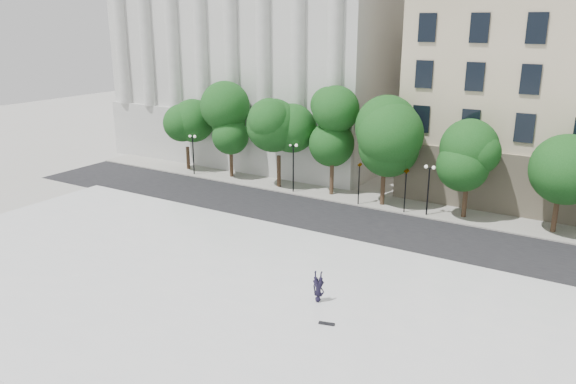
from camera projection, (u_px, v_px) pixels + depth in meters
The scene contains 11 objects.
ground at pixel (172, 320), 28.90m from camera, with size 160.00×160.00×0.00m, color #ADABA4.
plaza at pixel (209, 293), 31.29m from camera, with size 44.00×22.00×0.45m, color silver.
street at pixel (332, 219), 43.61m from camera, with size 60.00×8.00×0.02m, color black.
far_sidewalk at pixel (363, 199), 48.50m from camera, with size 60.00×4.00×0.12m, color #9E9C92.
building_west at pixel (284, 38), 65.13m from camera, with size 31.50×27.65×25.60m.
traffic_light_west at pixel (360, 164), 45.93m from camera, with size 0.37×1.55×4.12m.
traffic_light_east at pixel (407, 168), 43.89m from camera, with size 0.53×1.89×4.25m.
person_lying at pixel (318, 297), 29.83m from camera, with size 0.63×0.41×1.73m, color black.
skateboard at pixel (327, 324), 27.63m from camera, with size 0.79×0.20×0.08m, color black.
street_trees at pixel (367, 140), 46.45m from camera, with size 44.13×4.90×7.90m.
lamp_posts at pixel (356, 170), 46.57m from camera, with size 35.85×0.28×4.53m.
Camera 1 is at (18.47, -18.87, 14.74)m, focal length 35.00 mm.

